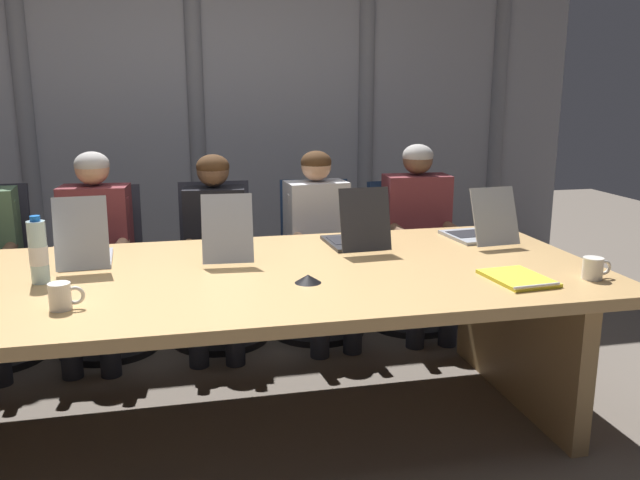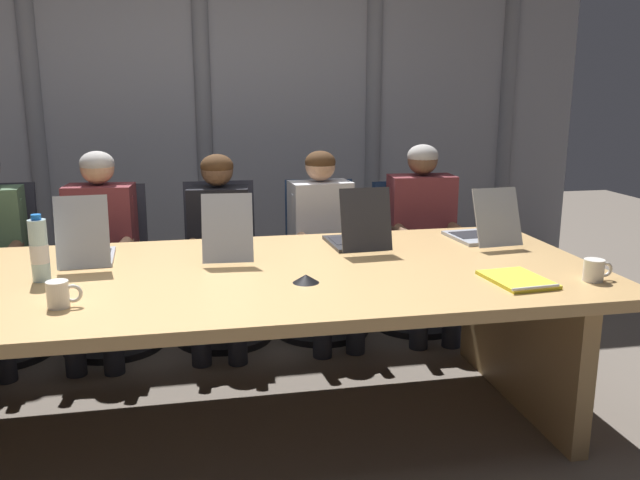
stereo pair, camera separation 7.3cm
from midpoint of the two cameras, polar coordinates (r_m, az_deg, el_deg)
ground_plane at (r=3.15m, az=-6.79°, el=-15.66°), size 11.84×11.84×0.00m
conference_table at (r=2.92m, az=-7.10°, el=-5.73°), size 3.28×1.35×0.73m
curtain_backdrop at (r=5.05m, az=-9.39°, el=12.84°), size 5.92×0.17×2.99m
laptop_left_mid at (r=3.16m, az=-18.91°, el=-0.80°), size 0.24×0.41×0.33m
laptop_center at (r=3.14m, az=-7.27°, el=-0.31°), size 0.26×0.45×0.32m
laptop_right_mid at (r=3.29m, az=3.89°, el=0.39°), size 0.27×0.41×0.32m
laptop_right_end at (r=3.51m, az=14.42°, el=0.78°), size 0.28×0.44×0.30m
office_chair_left_mid at (r=4.11m, az=-17.11°, el=-3.96°), size 0.60×0.60×0.94m
office_chair_center at (r=4.09m, az=-7.97°, el=-3.56°), size 0.60×0.60×0.94m
office_chair_right_mid at (r=4.16m, az=0.57°, el=-3.14°), size 0.60×0.60×0.94m
office_chair_right_end at (r=4.33m, az=8.69°, el=-2.74°), size 0.60×0.60×0.91m
person_left_mid at (r=3.88m, az=-18.06°, el=-0.32°), size 0.42×0.57×1.16m
person_center at (r=3.85m, az=-8.23°, el=-0.14°), size 0.40×0.57×1.13m
person_right_mid at (r=3.93m, az=0.93°, el=0.30°), size 0.41×0.57×1.14m
person_right_end at (r=4.11m, az=9.51°, el=0.96°), size 0.43×0.56×1.17m
water_bottle_primary at (r=2.92m, az=-22.48°, el=-0.86°), size 0.07×0.07×0.28m
coffee_mug_near at (r=2.57m, az=-20.89°, el=-4.42°), size 0.13×0.08×0.10m
coffee_mug_far at (r=2.97m, az=23.35°, el=-2.41°), size 0.13×0.08×0.09m
conference_mic_left_side at (r=2.70m, az=-0.45°, el=-3.36°), size 0.11×0.11×0.03m
spiral_notepad at (r=2.85m, az=17.46°, el=-3.31°), size 0.25×0.32×0.03m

